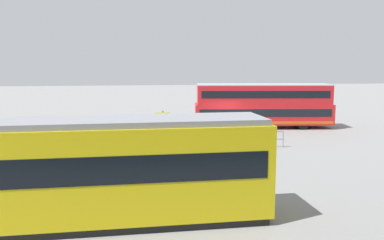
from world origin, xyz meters
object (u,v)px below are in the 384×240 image
(double_decker_bus, at_px, (263,105))
(info_sign, at_px, (163,123))
(tram_yellow, at_px, (55,172))
(pedestrian_crossing, at_px, (261,141))
(pedestrian_near_railing, at_px, (190,128))

(double_decker_bus, relative_size, info_sign, 4.70)
(double_decker_bus, bearing_deg, tram_yellow, 54.96)
(pedestrian_crossing, distance_m, info_sign, 6.21)
(info_sign, bearing_deg, double_decker_bus, -139.06)
(tram_yellow, bearing_deg, pedestrian_near_railing, -115.23)
(info_sign, bearing_deg, pedestrian_near_railing, -130.81)
(tram_yellow, relative_size, pedestrian_crossing, 8.46)
(tram_yellow, xyz_separation_m, pedestrian_crossing, (-10.03, -8.85, -0.88))
(double_decker_bus, bearing_deg, pedestrian_near_railing, 38.06)
(tram_yellow, bearing_deg, pedestrian_crossing, -138.60)
(double_decker_bus, relative_size, pedestrian_crossing, 6.97)
(tram_yellow, distance_m, info_sign, 12.53)
(tram_yellow, distance_m, pedestrian_near_railing, 15.59)
(double_decker_bus, xyz_separation_m, tram_yellow, (13.82, 19.71, -0.07))
(double_decker_bus, xyz_separation_m, pedestrian_near_railing, (7.18, 5.62, -0.90))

